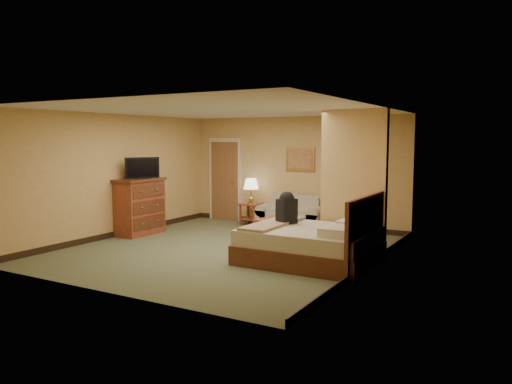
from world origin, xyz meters
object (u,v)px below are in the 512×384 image
Objects in this scene: loveseat at (292,218)px; dresser at (140,206)px; coffee_table at (275,225)px; bed at (313,244)px.

loveseat is 3.44m from dresser.
dresser reaches higher than coffee_table.
dresser is at bearing 173.65° from bed.
coffee_table is 2.16m from bed.
bed is (1.52, -1.53, 0.03)m from coffee_table.
bed is at bearing -6.35° from dresser.
loveseat is at bearing 96.91° from coffee_table.
loveseat is 1.28× the size of dresser.
dresser is (-2.63, -2.19, 0.36)m from loveseat.
loveseat is 1.15m from coffee_table.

